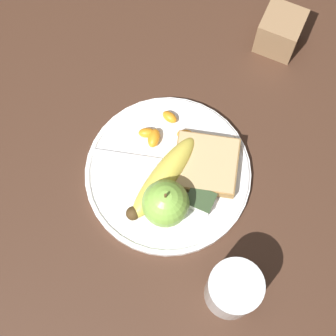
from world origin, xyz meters
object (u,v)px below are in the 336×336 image
bread_slice (206,164)px  fork (168,165)px  juice_glass (233,290)px  condiment_caddy (280,31)px  jam_packet (200,200)px  plate (168,173)px  banana (160,177)px  apple (166,203)px

bread_slice → fork: 0.06m
juice_glass → condiment_caddy: size_ratio=1.25×
jam_packet → bread_slice: bearing=-74.7°
juice_glass → jam_packet: 0.14m
plate → fork: fork is taller
jam_packet → condiment_caddy: (-0.01, -0.31, 0.01)m
jam_packet → banana: bearing=-4.5°
juice_glass → banana: (0.16, -0.11, -0.01)m
plate → juice_glass: bearing=140.5°
bread_slice → jam_packet: 0.06m
apple → condiment_caddy: 0.35m
fork → jam_packet: jam_packet is taller
juice_glass → plate: bearing=-39.5°
plate → apple: (-0.02, 0.06, 0.04)m
banana → condiment_caddy: bearing=-103.7°
condiment_caddy → juice_glass: bearing=101.6°
fork → condiment_caddy: condiment_caddy is taller
juice_glass → bread_slice: (0.11, -0.16, -0.02)m
plate → bread_slice: bearing=-146.6°
apple → jam_packet: apple is taller
plate → condiment_caddy: condiment_caddy is taller
fork → jam_packet: (-0.07, 0.03, 0.01)m
bread_slice → condiment_caddy: size_ratio=1.63×
bread_slice → condiment_caddy: (-0.02, -0.26, 0.01)m
juice_glass → bread_slice: 0.19m
banana → jam_packet: 0.07m
juice_glass → apple: size_ratio=1.14×
fork → jam_packet: 0.08m
plate → fork: bearing=-66.1°
banana → plate: bearing=-105.2°
banana → condiment_caddy: 0.32m
plate → jam_packet: 0.07m
apple → fork: size_ratio=0.40×
banana → jam_packet: banana is taller
fork → jam_packet: size_ratio=4.93×
apple → banana: size_ratio=0.50×
condiment_caddy → plate: bearing=76.4°
plate → jam_packet: jam_packet is taller
banana → condiment_caddy: (-0.07, -0.31, 0.00)m
juice_glass → banana: bearing=-34.5°
bread_slice → condiment_caddy: bearing=-94.8°
plate → jam_packet: size_ratio=6.35×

